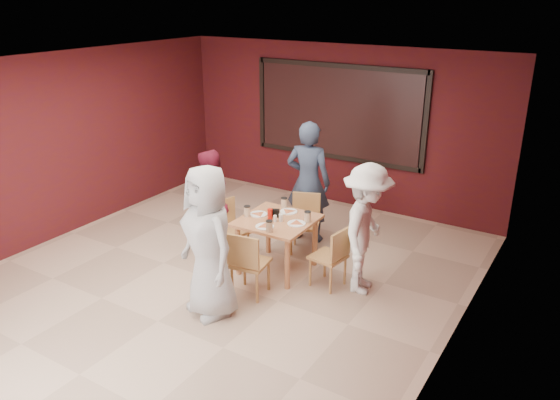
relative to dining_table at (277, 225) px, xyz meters
The scene contains 11 objects.
floor 1.09m from the dining_table, 125.45° to the right, with size 7.00×7.00×0.00m, color #CAA88C.
window_blinds 2.96m from the dining_table, 100.35° to the left, with size 3.00×0.02×1.50m, color black.
dining_table is the anchor object (origin of this frame).
chair_front 0.82m from the dining_table, 84.78° to the right, with size 0.49×0.49×0.88m.
chair_back 0.79m from the dining_table, 89.58° to the left, with size 0.53×0.53×0.85m.
chair_left 0.81m from the dining_table, behind, with size 0.51×0.51×0.86m.
chair_right 0.88m from the dining_table, ahead, with size 0.45×0.45×0.83m.
diner_front 1.34m from the dining_table, 94.36° to the right, with size 0.90×0.59×1.84m, color #AFAFAF.
diner_back 1.14m from the dining_table, 97.09° to the left, with size 0.68×0.45×1.86m, color #2F3C54.
diner_left 1.12m from the dining_table, behind, with size 0.75×0.59×1.55m, color maroon.
diner_right 1.25m from the dining_table, ahead, with size 1.09×0.63×1.69m, color white.
Camera 1 is at (4.10, -4.98, 3.62)m, focal length 35.00 mm.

